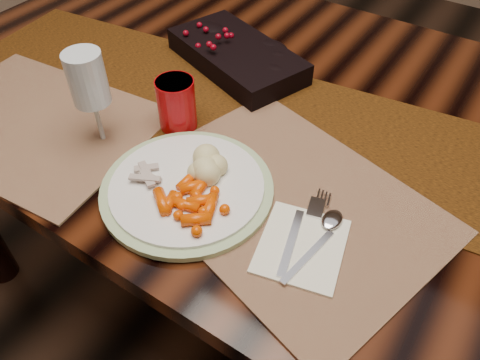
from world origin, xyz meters
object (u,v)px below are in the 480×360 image
Objects in this scene: red_cup at (177,104)px; napkin at (302,246)px; placemat_main at (286,200)px; dinner_plate at (187,188)px; mashed_potatoes at (211,163)px; wine_glass at (93,100)px; baby_carrots at (196,201)px; turkey_shreds at (149,175)px; dining_table at (286,225)px; centerpiece at (237,53)px.

napkin is at bearing -20.75° from red_cup.
dinner_plate reaches higher than placemat_main.
mashed_potatoes is 0.25m from wine_glass.
napkin is 0.79× the size of wine_glass.
baby_carrots reaches higher than napkin.
turkey_shreds is at bearing -15.97° from wine_glass.
placemat_main is at bearing 26.85° from dinner_plate.
dining_table is 0.62m from wine_glass.
red_cup is 0.15m from wine_glass.
napkin is (0.18, 0.03, -0.02)m from baby_carrots.
placemat_main is 3.39× the size of napkin.
dinner_plate is 3.63× the size of mashed_potatoes.
placemat_main is 2.66× the size of wine_glass.
dinner_plate is at bearing -5.53° from wine_glass.
dining_table is 12.25× the size of napkin.
centerpiece is 0.38m from mashed_potatoes.
dining_table is at bearing 71.65° from turkey_shreds.
dining_table is 15.36× the size of baby_carrots.
centerpiece is (-0.20, 0.07, 0.41)m from dining_table.
napkin is at bearing 5.57° from turkey_shreds.
napkin is (0.07, -0.07, 0.00)m from placemat_main.
turkey_shreds is 0.28m from napkin.
red_cup reaches higher than mashed_potatoes.
baby_carrots is at bearing -2.18° from turkey_shreds.
dining_table is 6.08× the size of dinner_plate.
placemat_main is at bearing 12.62° from mashed_potatoes.
mashed_potatoes is at bearing 154.27° from napkin.
wine_glass reaches higher than turkey_shreds.
red_cup reaches higher than placemat_main.
turkey_shreds is 0.41× the size of wine_glass.
red_cup reaches higher than centerpiece.
wine_glass reaches higher than centerpiece.
napkin is at bearing 0.86° from dinner_plate.
mashed_potatoes is at bearing -151.35° from placemat_main.
dining_table is 17.69× the size of red_cup.
dinner_plate reaches higher than dining_table.
dinner_plate is at bearing -110.48° from mashed_potatoes.
napkin is at bearing -31.25° from placemat_main.
wine_glass is at bearing -174.02° from mashed_potatoes.
dining_table is 0.50m from red_cup.
centerpiece is 2.24× the size of napkin.
red_cup is 0.54× the size of wine_glass.
red_cup is at bearing 135.91° from baby_carrots.
placemat_main is 6.55× the size of turkey_shreds.
centerpiece is 4.33× the size of turkey_shreds.
centerpiece reaches higher than placemat_main.
centerpiece is 0.37m from wine_glass.
baby_carrots is 1.15× the size of red_cup.
red_cup is (-0.18, -0.18, 0.43)m from dining_table.
turkey_shreds is at bearing -138.49° from mashed_potatoes.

